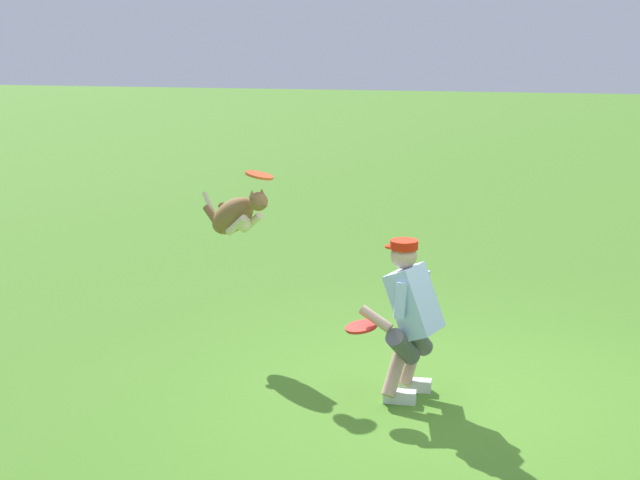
% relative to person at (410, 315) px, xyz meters
% --- Properties ---
extents(ground_plane, '(60.00, 60.00, 0.00)m').
position_rel_person_xyz_m(ground_plane, '(-0.33, 0.07, -0.70)').
color(ground_plane, '#487E26').
extents(person, '(0.69, 0.65, 1.29)m').
position_rel_person_xyz_m(person, '(0.00, 0.00, 0.00)').
color(person, silver).
rests_on(person, ground_plane).
extents(dog, '(0.83, 0.71, 0.59)m').
position_rel_person_xyz_m(dog, '(1.71, -1.10, 0.50)').
color(dog, olive).
extents(frisbee_flying, '(0.28, 0.29, 0.08)m').
position_rel_person_xyz_m(frisbee_flying, '(1.45, -1.01, 0.90)').
color(frisbee_flying, '#E45422').
extents(frisbee_held, '(0.34, 0.34, 0.09)m').
position_rel_person_xyz_m(frisbee_held, '(0.37, 0.11, -0.09)').
color(frisbee_held, red).
rests_on(frisbee_held, person).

